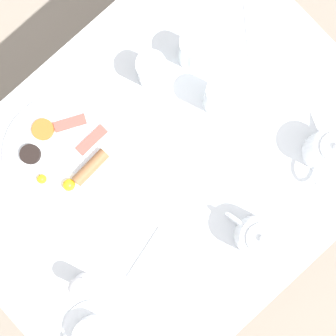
{
  "coord_description": "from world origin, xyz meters",
  "views": [
    {
      "loc": [
        -0.07,
        0.06,
        1.97
      ],
      "look_at": [
        0.0,
        0.0,
        0.77
      ],
      "focal_mm": 50.0,
      "sensor_mm": 36.0,
      "label": 1
    }
  ],
  "objects_px": {
    "wine_glass_spare": "(152,70)",
    "pepper_grinder": "(80,285)",
    "water_glass_tall": "(219,96)",
    "teapot_near": "(257,236)",
    "water_glass_short": "(194,50)",
    "fork_by_plate": "(248,23)",
    "knife_by_plate": "(173,179)",
    "teapot_far": "(327,150)",
    "napkin_folded": "(161,265)",
    "breakfast_plate": "(64,156)",
    "teacup_with_saucer_left": "(92,334)"
  },
  "relations": [
    {
      "from": "teapot_near",
      "to": "wine_glass_spare",
      "type": "bearing_deg",
      "value": 159.76
    },
    {
      "from": "teapot_near",
      "to": "teacup_with_saucer_left",
      "type": "distance_m",
      "value": 0.48
    },
    {
      "from": "breakfast_plate",
      "to": "fork_by_plate",
      "type": "xyz_separation_m",
      "value": [
        -0.06,
        -0.6,
        -0.01
      ]
    },
    {
      "from": "teapot_near",
      "to": "water_glass_short",
      "type": "relative_size",
      "value": 1.7
    },
    {
      "from": "breakfast_plate",
      "to": "wine_glass_spare",
      "type": "height_order",
      "value": "wine_glass_spare"
    },
    {
      "from": "breakfast_plate",
      "to": "teapot_near",
      "type": "height_order",
      "value": "teapot_near"
    },
    {
      "from": "wine_glass_spare",
      "to": "knife_by_plate",
      "type": "bearing_deg",
      "value": 148.99
    },
    {
      "from": "teapot_near",
      "to": "water_glass_tall",
      "type": "bearing_deg",
      "value": 142.39
    },
    {
      "from": "pepper_grinder",
      "to": "fork_by_plate",
      "type": "bearing_deg",
      "value": -74.7
    },
    {
      "from": "teapot_near",
      "to": "knife_by_plate",
      "type": "height_order",
      "value": "teapot_near"
    },
    {
      "from": "teapot_near",
      "to": "napkin_folded",
      "type": "distance_m",
      "value": 0.25
    },
    {
      "from": "teapot_near",
      "to": "teapot_far",
      "type": "height_order",
      "value": "same"
    },
    {
      "from": "breakfast_plate",
      "to": "water_glass_tall",
      "type": "xyz_separation_m",
      "value": [
        -0.16,
        -0.39,
        0.05
      ]
    },
    {
      "from": "teacup_with_saucer_left",
      "to": "wine_glass_spare",
      "type": "height_order",
      "value": "wine_glass_spare"
    },
    {
      "from": "fork_by_plate",
      "to": "breakfast_plate",
      "type": "bearing_deg",
      "value": 84.05
    },
    {
      "from": "teacup_with_saucer_left",
      "to": "water_glass_short",
      "type": "bearing_deg",
      "value": -62.14
    },
    {
      "from": "napkin_folded",
      "to": "knife_by_plate",
      "type": "bearing_deg",
      "value": -50.38
    },
    {
      "from": "teacup_with_saucer_left",
      "to": "wine_glass_spare",
      "type": "relative_size",
      "value": 1.5
    },
    {
      "from": "teapot_near",
      "to": "water_glass_short",
      "type": "distance_m",
      "value": 0.5
    },
    {
      "from": "pepper_grinder",
      "to": "water_glass_tall",
      "type": "bearing_deg",
      "value": -78.85
    },
    {
      "from": "teapot_near",
      "to": "knife_by_plate",
      "type": "xyz_separation_m",
      "value": [
        0.25,
        0.05,
        -0.05
      ]
    },
    {
      "from": "teapot_far",
      "to": "teacup_with_saucer_left",
      "type": "distance_m",
      "value": 0.75
    },
    {
      "from": "teapot_far",
      "to": "knife_by_plate",
      "type": "xyz_separation_m",
      "value": [
        0.21,
        0.33,
        -0.05
      ]
    },
    {
      "from": "teapot_far",
      "to": "knife_by_plate",
      "type": "distance_m",
      "value": 0.4
    },
    {
      "from": "napkin_folded",
      "to": "fork_by_plate",
      "type": "bearing_deg",
      "value": -62.31
    },
    {
      "from": "teapot_near",
      "to": "water_glass_tall",
      "type": "relative_size",
      "value": 1.57
    },
    {
      "from": "breakfast_plate",
      "to": "water_glass_short",
      "type": "xyz_separation_m",
      "value": [
        -0.03,
        -0.43,
        0.05
      ]
    },
    {
      "from": "pepper_grinder",
      "to": "teacup_with_saucer_left",
      "type": "bearing_deg",
      "value": 148.76
    },
    {
      "from": "water_glass_tall",
      "to": "knife_by_plate",
      "type": "height_order",
      "value": "water_glass_tall"
    },
    {
      "from": "wine_glass_spare",
      "to": "fork_by_plate",
      "type": "bearing_deg",
      "value": -103.19
    },
    {
      "from": "wine_glass_spare",
      "to": "pepper_grinder",
      "type": "height_order",
      "value": "pepper_grinder"
    },
    {
      "from": "breakfast_plate",
      "to": "wine_glass_spare",
      "type": "distance_m",
      "value": 0.32
    },
    {
      "from": "water_glass_tall",
      "to": "fork_by_plate",
      "type": "xyz_separation_m",
      "value": [
        0.1,
        -0.21,
        -0.06
      ]
    },
    {
      "from": "water_glass_tall",
      "to": "napkin_folded",
      "type": "xyz_separation_m",
      "value": [
        -0.22,
        0.4,
        -0.06
      ]
    },
    {
      "from": "breakfast_plate",
      "to": "wine_glass_spare",
      "type": "bearing_deg",
      "value": -89.2
    },
    {
      "from": "water_glass_short",
      "to": "pepper_grinder",
      "type": "xyz_separation_m",
      "value": [
        -0.24,
        0.6,
        0.0
      ]
    },
    {
      "from": "breakfast_plate",
      "to": "pepper_grinder",
      "type": "relative_size",
      "value": 2.85
    },
    {
      "from": "fork_by_plate",
      "to": "knife_by_plate",
      "type": "distance_m",
      "value": 0.46
    },
    {
      "from": "knife_by_plate",
      "to": "napkin_folded",
      "type": "bearing_deg",
      "value": 129.62
    },
    {
      "from": "breakfast_plate",
      "to": "wine_glass_spare",
      "type": "xyz_separation_m",
      "value": [
        0.0,
        -0.31,
        0.04
      ]
    },
    {
      "from": "teapot_far",
      "to": "fork_by_plate",
      "type": "xyz_separation_m",
      "value": [
        0.38,
        -0.1,
        -0.05
      ]
    },
    {
      "from": "water_glass_tall",
      "to": "wine_glass_spare",
      "type": "bearing_deg",
      "value": 25.27
    },
    {
      "from": "wine_glass_spare",
      "to": "water_glass_short",
      "type": "bearing_deg",
      "value": -107.0
    },
    {
      "from": "breakfast_plate",
      "to": "knife_by_plate",
      "type": "height_order",
      "value": "breakfast_plate"
    },
    {
      "from": "fork_by_plate",
      "to": "knife_by_plate",
      "type": "height_order",
      "value": "same"
    },
    {
      "from": "wine_glass_spare",
      "to": "napkin_folded",
      "type": "height_order",
      "value": "wine_glass_spare"
    },
    {
      "from": "wine_glass_spare",
      "to": "knife_by_plate",
      "type": "xyz_separation_m",
      "value": [
        -0.24,
        0.14,
        -0.05
      ]
    },
    {
      "from": "teapot_far",
      "to": "water_glass_short",
      "type": "xyz_separation_m",
      "value": [
        0.42,
        0.07,
        0.0
      ]
    },
    {
      "from": "teapot_far",
      "to": "water_glass_tall",
      "type": "relative_size",
      "value": 1.4
    },
    {
      "from": "breakfast_plate",
      "to": "fork_by_plate",
      "type": "relative_size",
      "value": 2.05
    }
  ]
}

